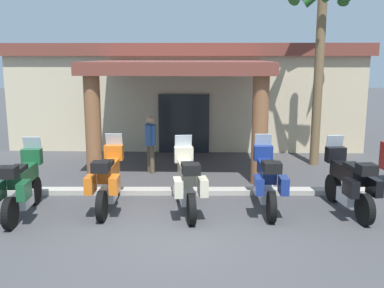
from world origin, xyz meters
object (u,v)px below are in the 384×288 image
at_px(motorcycle_black, 347,182).
at_px(palm_tree_near_portico, 319,19).
at_px(motorcycle_blue, 265,180).
at_px(motorcycle_cream, 185,182).
at_px(motel_building, 185,91).
at_px(motorcycle_green, 19,185).
at_px(motorcycle_orange, 106,180).
at_px(pedestrian, 149,140).

bearing_deg(motorcycle_black, palm_tree_near_portico, -12.25).
bearing_deg(motorcycle_blue, motorcycle_cream, 95.99).
height_order(motorcycle_blue, palm_tree_near_portico, palm_tree_near_portico).
height_order(motel_building, motorcycle_black, motel_building).
relative_size(motel_building, motorcycle_black, 6.10).
relative_size(motorcycle_green, motorcycle_blue, 1.00).
bearing_deg(motorcycle_orange, palm_tree_near_portico, -53.10).
relative_size(motorcycle_green, palm_tree_near_portico, 0.37).
height_order(motorcycle_blue, motorcycle_black, same).
height_order(motorcycle_cream, palm_tree_near_portico, palm_tree_near_portico).
relative_size(motorcycle_blue, motorcycle_black, 1.00).
distance_m(motorcycle_green, motorcycle_orange, 1.84).
distance_m(pedestrian, palm_tree_near_portico, 6.31).
bearing_deg(palm_tree_near_portico, pedestrian, -168.97).
relative_size(motorcycle_orange, palm_tree_near_portico, 0.37).
bearing_deg(pedestrian, palm_tree_near_portico, 161.00).
xyz_separation_m(motel_building, pedestrian, (-1.04, -5.67, -0.99)).
distance_m(motel_building, motorcycle_green, 10.06).
xyz_separation_m(motel_building, motorcycle_black, (3.67, -9.13, -1.28)).
distance_m(motorcycle_cream, palm_tree_near_portico, 7.09).
xyz_separation_m(motorcycle_orange, pedestrian, (0.67, 3.23, 0.29)).
xyz_separation_m(motorcycle_green, motorcycle_blue, (5.37, 0.39, 0.00)).
bearing_deg(motel_building, motorcycle_green, -108.44).
height_order(motorcycle_cream, pedestrian, pedestrian).
bearing_deg(motorcycle_black, motel_building, 15.23).
bearing_deg(palm_tree_near_portico, motorcycle_cream, -132.21).
relative_size(motorcycle_green, motorcycle_orange, 1.00).
bearing_deg(motel_building, motorcycle_black, -66.03).
relative_size(motorcycle_green, motorcycle_black, 1.00).
xyz_separation_m(motel_building, motorcycle_orange, (-1.70, -8.91, -1.28)).
xyz_separation_m(motorcycle_cream, motorcycle_blue, (1.79, 0.14, 0.00)).
bearing_deg(motorcycle_black, pedestrian, 47.06).
bearing_deg(pedestrian, motorcycle_cream, 78.10).
bearing_deg(motorcycle_black, motorcycle_green, 85.07).
xyz_separation_m(motorcycle_green, motorcycle_cream, (3.58, 0.24, 0.00)).
bearing_deg(motel_building, motorcycle_blue, -76.10).
bearing_deg(motorcycle_cream, motel_building, -6.41).
bearing_deg(motorcycle_cream, motorcycle_blue, -92.40).
height_order(motorcycle_orange, palm_tree_near_portico, palm_tree_near_portico).
distance_m(motorcycle_cream, pedestrian, 3.62).
bearing_deg(motorcycle_black, motorcycle_cream, 82.94).
relative_size(motel_building, motorcycle_blue, 6.09).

